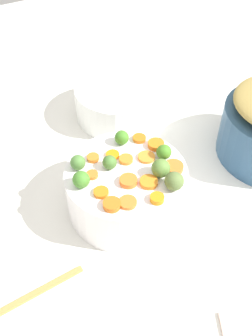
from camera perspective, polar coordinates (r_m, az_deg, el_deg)
name	(u,v)px	position (r m, az deg, el deg)	size (l,w,h in m)	color
tabletop	(115,210)	(0.90, -1.60, -6.06)	(2.40, 2.40, 0.02)	white
serving_bowl_carrots	(126,189)	(0.85, 0.00, -3.09)	(0.26, 0.26, 0.11)	white
carrot_slice_0	(93,158)	(0.83, -4.82, 1.48)	(0.03, 0.03, 0.01)	orange
carrot_slice_1	(101,192)	(0.77, -3.64, -3.55)	(0.03, 0.03, 0.01)	orange
carrot_slice_2	(128,181)	(0.78, 0.35, -1.88)	(0.04, 0.04, 0.01)	orange
carrot_slice_3	(174,167)	(0.82, 6.96, 0.11)	(0.04, 0.04, 0.01)	orange
carrot_slice_4	(126,159)	(0.83, -0.01, 1.26)	(0.03, 0.03, 0.01)	orange
carrot_slice_5	(139,138)	(0.88, 1.94, 4.32)	(0.03, 0.03, 0.01)	orange
carrot_slice_6	(157,198)	(0.76, 4.53, -4.42)	(0.03, 0.03, 0.01)	orange
carrot_slice_7	(92,175)	(0.80, -4.92, -0.98)	(0.02, 0.02, 0.01)	orange
carrot_slice_8	(112,205)	(0.74, -2.08, -5.32)	(0.03, 0.03, 0.01)	orange
carrot_slice_9	(128,202)	(0.75, 0.27, -5.01)	(0.03, 0.03, 0.01)	orange
carrot_slice_10	(149,182)	(0.78, 3.33, -2.05)	(0.04, 0.04, 0.01)	orange
carrot_slice_11	(156,144)	(0.86, 4.37, 3.42)	(0.04, 0.04, 0.01)	orange
carrot_slice_12	(113,155)	(0.84, -1.96, 1.92)	(0.03, 0.03, 0.01)	orange
carrot_slice_13	(146,157)	(0.84, 2.98, 1.59)	(0.04, 0.04, 0.01)	orange
brussels_sprout_0	(78,162)	(0.81, -7.01, 0.80)	(0.03, 0.03, 0.03)	#4D7E39
brussels_sprout_1	(174,181)	(0.77, 7.01, -1.90)	(0.04, 0.04, 0.04)	#5B743A
brussels_sprout_2	(161,168)	(0.79, 5.08, -0.02)	(0.04, 0.04, 0.04)	#5C8338
brussels_sprout_3	(81,179)	(0.78, -6.59, -1.59)	(0.03, 0.03, 0.03)	#46842D
brussels_sprout_4	(122,138)	(0.86, -0.62, 4.44)	(0.03, 0.03, 0.03)	#448327
brussels_sprout_5	(164,152)	(0.83, 5.53, 2.35)	(0.03, 0.03, 0.03)	#478525
brussels_sprout_6	(108,163)	(0.81, -2.68, 0.72)	(0.03, 0.03, 0.03)	#4A7B33
casserole_dish	(120,101)	(1.11, -0.91, 9.66)	(0.25, 0.25, 0.09)	white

